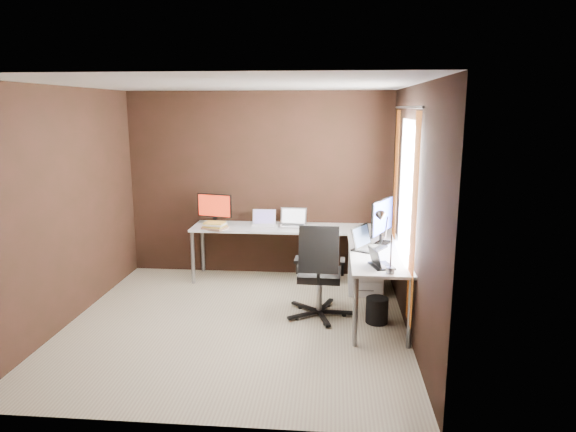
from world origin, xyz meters
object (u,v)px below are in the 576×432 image
at_px(laptop_black_big, 366,244).
at_px(book_stack, 215,226).
at_px(wastebasket, 377,310).
at_px(laptop_silver, 293,222).
at_px(monitor_left, 215,208).
at_px(office_chair, 319,290).
at_px(drawer_pedestal, 365,268).
at_px(monitor_right, 382,219).
at_px(desk_lamp, 384,234).
at_px(laptop_black_small, 379,263).
at_px(laptop_white, 264,222).

bearing_deg(laptop_black_big, book_stack, 97.55).
bearing_deg(book_stack, wastebasket, -29.17).
bearing_deg(laptop_silver, monitor_left, -174.35).
bearing_deg(office_chair, drawer_pedestal, 59.06).
distance_m(drawer_pedestal, office_chair, 1.03).
bearing_deg(monitor_right, desk_lamp, -159.49).
height_order(office_chair, wastebasket, office_chair).
relative_size(monitor_right, office_chair, 0.55).
bearing_deg(monitor_right, laptop_black_small, -161.61).
bearing_deg(laptop_white, book_stack, -157.86).
bearing_deg(laptop_black_big, monitor_right, -7.68).
height_order(laptop_silver, book_stack, laptop_silver).
bearing_deg(laptop_silver, office_chair, -69.97).
distance_m(monitor_right, laptop_black_small, 0.95).
xyz_separation_m(laptop_silver, laptop_black_small, (0.99, -1.71, -0.01)).
bearing_deg(wastebasket, laptop_black_big, 108.08).
relative_size(drawer_pedestal, laptop_black_big, 1.27).
bearing_deg(laptop_white, laptop_black_big, -38.65).
distance_m(monitor_left, laptop_black_big, 2.20).
height_order(monitor_right, laptop_silver, monitor_right).
bearing_deg(laptop_black_big, wastebasket, -131.95).
xyz_separation_m(drawer_pedestal, monitor_left, (-2.00, 0.37, 0.67)).
height_order(desk_lamp, wastebasket, desk_lamp).
bearing_deg(wastebasket, laptop_silver, 126.22).
xyz_separation_m(laptop_white, laptop_black_big, (1.30, -1.04, 0.01)).
relative_size(laptop_black_big, office_chair, 0.44).
xyz_separation_m(laptop_black_small, desk_lamp, (0.02, -0.14, 0.33)).
distance_m(monitor_left, laptop_white, 0.68).
xyz_separation_m(monitor_left, office_chair, (1.44, -1.23, -0.66)).
xyz_separation_m(monitor_left, laptop_silver, (1.05, 0.05, -0.19)).
distance_m(laptop_black_small, wastebasket, 0.71).
distance_m(book_stack, desk_lamp, 2.59).
xyz_separation_m(drawer_pedestal, laptop_silver, (-0.95, 0.41, 0.48)).
height_order(laptop_white, desk_lamp, desk_lamp).
relative_size(office_chair, wastebasket, 3.85).
relative_size(laptop_silver, wastebasket, 1.31).
height_order(monitor_left, laptop_black_big, monitor_left).
relative_size(monitor_left, office_chair, 0.45).
height_order(laptop_white, book_stack, laptop_white).
bearing_deg(laptop_silver, drawer_pedestal, -20.46).
bearing_deg(wastebasket, drawer_pedestal, 94.10).
bearing_deg(laptop_white, desk_lamp, -52.61).
bearing_deg(book_stack, office_chair, -36.18).
bearing_deg(office_chair, monitor_left, 141.16).
height_order(drawer_pedestal, monitor_left, monitor_left).
distance_m(laptop_black_big, office_chair, 0.74).
relative_size(book_stack, office_chair, 0.32).
bearing_deg(laptop_black_small, wastebasket, -20.75).
bearing_deg(book_stack, drawer_pedestal, -4.40).
relative_size(monitor_right, laptop_black_small, 1.85).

